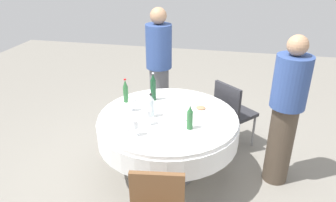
% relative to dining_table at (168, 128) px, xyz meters
% --- Properties ---
extents(ground_plane, '(10.00, 10.00, 0.00)m').
position_rel_dining_table_xyz_m(ground_plane, '(0.00, 0.00, -0.59)').
color(ground_plane, gray).
extents(dining_table, '(1.47, 1.47, 0.74)m').
position_rel_dining_table_xyz_m(dining_table, '(0.00, 0.00, 0.00)').
color(dining_table, white).
rests_on(dining_table, ground_plane).
extents(bottle_clear_mid, '(0.07, 0.07, 0.26)m').
position_rel_dining_table_xyz_m(bottle_clear_mid, '(0.17, 0.05, 0.27)').
color(bottle_clear_mid, silver).
rests_on(bottle_clear_mid, dining_table).
extents(bottle_dark_green_far, '(0.06, 0.06, 0.33)m').
position_rel_dining_table_xyz_m(bottle_dark_green_far, '(0.24, -0.35, 0.30)').
color(bottle_dark_green_far, '#194728').
rests_on(bottle_dark_green_far, dining_table).
extents(bottle_green_west, '(0.06, 0.06, 0.25)m').
position_rel_dining_table_xyz_m(bottle_green_west, '(-0.25, 0.21, 0.26)').
color(bottle_green_west, '#2D6B38').
rests_on(bottle_green_west, dining_table).
extents(bottle_green_north, '(0.06, 0.06, 0.27)m').
position_rel_dining_table_xyz_m(bottle_green_north, '(0.53, -0.23, 0.27)').
color(bottle_green_north, '#2D6B38').
rests_on(bottle_green_north, dining_table).
extents(wine_glass_north, '(0.06, 0.06, 0.16)m').
position_rel_dining_table_xyz_m(wine_glass_north, '(0.15, 0.21, 0.26)').
color(wine_glass_north, white).
rests_on(wine_glass_north, dining_table).
extents(wine_glass_rear, '(0.06, 0.06, 0.16)m').
position_rel_dining_table_xyz_m(wine_glass_rear, '(0.21, 0.43, 0.26)').
color(wine_glass_rear, white).
rests_on(wine_glass_rear, dining_table).
extents(wine_glass_south, '(0.07, 0.07, 0.13)m').
position_rel_dining_table_xyz_m(wine_glass_south, '(0.40, -0.04, 0.24)').
color(wine_glass_south, white).
rests_on(wine_glass_south, dining_table).
extents(plate_right, '(0.26, 0.26, 0.02)m').
position_rel_dining_table_xyz_m(plate_right, '(-0.10, -0.01, 0.15)').
color(plate_right, white).
rests_on(plate_right, dining_table).
extents(plate_east, '(0.23, 0.23, 0.04)m').
position_rel_dining_table_xyz_m(plate_east, '(-0.32, -0.20, 0.16)').
color(plate_east, white).
rests_on(plate_east, dining_table).
extents(knife_far, '(0.18, 0.05, 0.00)m').
position_rel_dining_table_xyz_m(knife_far, '(-0.22, -0.55, 0.15)').
color(knife_far, silver).
rests_on(knife_far, dining_table).
extents(fork_west, '(0.05, 0.18, 0.00)m').
position_rel_dining_table_xyz_m(fork_west, '(-0.27, 0.52, 0.15)').
color(fork_west, silver).
rests_on(fork_west, dining_table).
extents(spoon_north, '(0.13, 0.15, 0.00)m').
position_rel_dining_table_xyz_m(spoon_north, '(0.08, -0.33, 0.15)').
color(spoon_north, silver).
rests_on(spoon_north, dining_table).
extents(folded_napkin, '(0.23, 0.23, 0.02)m').
position_rel_dining_table_xyz_m(folded_napkin, '(0.41, 0.34, 0.16)').
color(folded_napkin, white).
rests_on(folded_napkin, dining_table).
extents(person_mid, '(0.34, 0.34, 1.65)m').
position_rel_dining_table_xyz_m(person_mid, '(0.35, -1.08, 0.27)').
color(person_mid, slate).
rests_on(person_mid, ground_plane).
extents(person_far, '(0.34, 0.34, 1.60)m').
position_rel_dining_table_xyz_m(person_far, '(-1.16, -0.16, 0.24)').
color(person_far, '#4C3F33').
rests_on(person_far, ground_plane).
extents(chair_south, '(0.57, 0.57, 0.87)m').
position_rel_dining_table_xyz_m(chair_south, '(-0.65, -0.71, -0.08)').
color(chair_south, '#2D2D33').
rests_on(chair_south, ground_plane).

